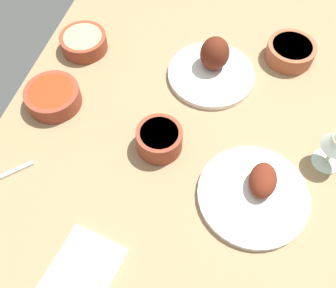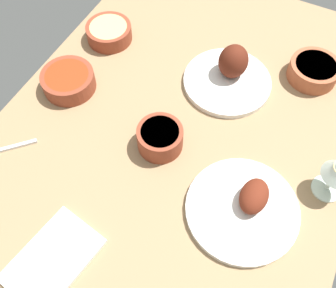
# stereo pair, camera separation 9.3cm
# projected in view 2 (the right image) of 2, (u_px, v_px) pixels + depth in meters

# --- Properties ---
(dining_table) EXTENTS (1.40, 0.90, 0.04)m
(dining_table) POSITION_uv_depth(u_px,v_px,m) (168.00, 152.00, 0.97)
(dining_table) COLOR #937551
(dining_table) RESTS_ON ground
(plate_center_main) EXTENTS (0.26, 0.26, 0.07)m
(plate_center_main) POSITION_uv_depth(u_px,v_px,m) (245.00, 207.00, 0.85)
(plate_center_main) COLOR silver
(plate_center_main) RESTS_ON dining_table
(plate_far_side) EXTENTS (0.24, 0.24, 0.11)m
(plate_far_side) POSITION_uv_depth(u_px,v_px,m) (230.00, 74.00, 1.04)
(plate_far_side) COLOR silver
(plate_far_side) RESTS_ON dining_table
(bowl_potatoes) EXTENTS (0.11, 0.11, 0.06)m
(bowl_potatoes) POSITION_uv_depth(u_px,v_px,m) (160.00, 137.00, 0.93)
(bowl_potatoes) COLOR brown
(bowl_potatoes) RESTS_ON dining_table
(bowl_cream) EXTENTS (0.14, 0.14, 0.05)m
(bowl_cream) POSITION_uv_depth(u_px,v_px,m) (314.00, 70.00, 1.05)
(bowl_cream) COLOR #A35133
(bowl_cream) RESTS_ON dining_table
(bowl_sauce) EXTENTS (0.14, 0.14, 0.05)m
(bowl_sauce) POSITION_uv_depth(u_px,v_px,m) (68.00, 80.00, 1.03)
(bowl_sauce) COLOR brown
(bowl_sauce) RESTS_ON dining_table
(bowl_pasta) EXTENTS (0.13, 0.13, 0.05)m
(bowl_pasta) POSITION_uv_depth(u_px,v_px,m) (109.00, 32.00, 1.13)
(bowl_pasta) COLOR brown
(bowl_pasta) RESTS_ON dining_table
(folded_napkin) EXTENTS (0.22, 0.16, 0.01)m
(folded_napkin) POSITION_uv_depth(u_px,v_px,m) (53.00, 259.00, 0.80)
(folded_napkin) COLOR white
(folded_napkin) RESTS_ON dining_table
(fork_loose) EXTENTS (0.12, 0.12, 0.01)m
(fork_loose) POSITION_uv_depth(u_px,v_px,m) (4.00, 149.00, 0.95)
(fork_loose) COLOR silver
(fork_loose) RESTS_ON dining_table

